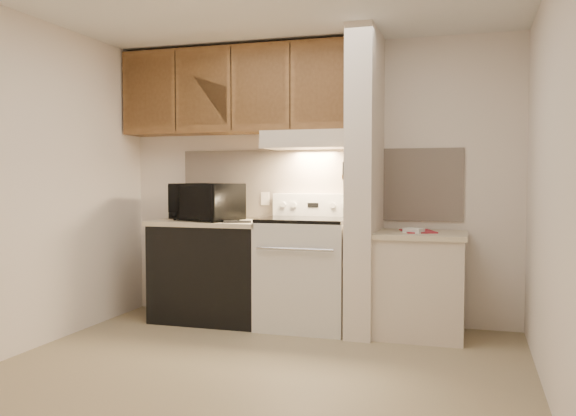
% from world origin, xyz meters
% --- Properties ---
extents(floor, '(3.60, 3.60, 0.00)m').
position_xyz_m(floor, '(0.00, 0.00, 0.00)').
color(floor, tan).
rests_on(floor, ground).
extents(wall_back, '(3.60, 2.50, 0.02)m').
position_xyz_m(wall_back, '(0.00, 1.50, 1.25)').
color(wall_back, white).
rests_on(wall_back, floor).
extents(wall_left, '(0.02, 3.00, 2.50)m').
position_xyz_m(wall_left, '(-1.80, 0.00, 1.25)').
color(wall_left, white).
rests_on(wall_left, floor).
extents(wall_right, '(0.02, 3.00, 2.50)m').
position_xyz_m(wall_right, '(1.80, 0.00, 1.25)').
color(wall_right, white).
rests_on(wall_right, floor).
extents(backsplash, '(2.60, 0.02, 0.63)m').
position_xyz_m(backsplash, '(0.00, 1.49, 1.24)').
color(backsplash, beige).
rests_on(backsplash, wall_back).
extents(range_body, '(0.76, 0.65, 0.92)m').
position_xyz_m(range_body, '(0.00, 1.16, 0.46)').
color(range_body, silver).
rests_on(range_body, floor).
extents(oven_window, '(0.50, 0.01, 0.30)m').
position_xyz_m(oven_window, '(0.00, 0.84, 0.50)').
color(oven_window, black).
rests_on(oven_window, range_body).
extents(oven_handle, '(0.65, 0.02, 0.02)m').
position_xyz_m(oven_handle, '(0.00, 0.80, 0.72)').
color(oven_handle, silver).
rests_on(oven_handle, range_body).
extents(cooktop, '(0.74, 0.64, 0.03)m').
position_xyz_m(cooktop, '(0.00, 1.16, 0.94)').
color(cooktop, black).
rests_on(cooktop, range_body).
extents(range_backguard, '(0.76, 0.08, 0.20)m').
position_xyz_m(range_backguard, '(0.00, 1.44, 1.05)').
color(range_backguard, silver).
rests_on(range_backguard, range_body).
extents(range_display, '(0.10, 0.01, 0.04)m').
position_xyz_m(range_display, '(0.00, 1.40, 1.05)').
color(range_display, black).
rests_on(range_display, range_backguard).
extents(range_knob_left_outer, '(0.05, 0.02, 0.05)m').
position_xyz_m(range_knob_left_outer, '(-0.28, 1.40, 1.05)').
color(range_knob_left_outer, silver).
rests_on(range_knob_left_outer, range_backguard).
extents(range_knob_left_inner, '(0.05, 0.02, 0.05)m').
position_xyz_m(range_knob_left_inner, '(-0.18, 1.40, 1.05)').
color(range_knob_left_inner, silver).
rests_on(range_knob_left_inner, range_backguard).
extents(range_knob_right_inner, '(0.05, 0.02, 0.05)m').
position_xyz_m(range_knob_right_inner, '(0.18, 1.40, 1.05)').
color(range_knob_right_inner, silver).
rests_on(range_knob_right_inner, range_backguard).
extents(range_knob_right_outer, '(0.05, 0.02, 0.05)m').
position_xyz_m(range_knob_right_outer, '(0.28, 1.40, 1.05)').
color(range_knob_right_outer, silver).
rests_on(range_knob_right_outer, range_backguard).
extents(dishwasher_front, '(1.00, 0.63, 0.87)m').
position_xyz_m(dishwasher_front, '(-0.88, 1.17, 0.43)').
color(dishwasher_front, black).
rests_on(dishwasher_front, floor).
extents(left_countertop, '(1.04, 0.67, 0.04)m').
position_xyz_m(left_countertop, '(-0.88, 1.17, 0.89)').
color(left_countertop, beige).
rests_on(left_countertop, dishwasher_front).
extents(spoon_rest, '(0.25, 0.15, 0.02)m').
position_xyz_m(spoon_rest, '(-0.56, 0.97, 0.92)').
color(spoon_rest, black).
rests_on(spoon_rest, left_countertop).
extents(teal_jar, '(0.11, 0.11, 0.11)m').
position_xyz_m(teal_jar, '(-0.83, 1.39, 0.96)').
color(teal_jar, '#2A6462').
rests_on(teal_jar, left_countertop).
extents(outlet, '(0.08, 0.01, 0.12)m').
position_xyz_m(outlet, '(-0.48, 1.48, 1.10)').
color(outlet, beige).
rests_on(outlet, backsplash).
extents(microwave, '(0.71, 0.60, 0.33)m').
position_xyz_m(microwave, '(-0.93, 1.15, 1.08)').
color(microwave, black).
rests_on(microwave, left_countertop).
extents(partition_pillar, '(0.22, 0.70, 2.50)m').
position_xyz_m(partition_pillar, '(0.51, 1.15, 1.25)').
color(partition_pillar, '#F0E0CD').
rests_on(partition_pillar, floor).
extents(pillar_trim, '(0.01, 0.70, 0.04)m').
position_xyz_m(pillar_trim, '(0.39, 1.15, 1.30)').
color(pillar_trim, brown).
rests_on(pillar_trim, partition_pillar).
extents(knife_strip, '(0.02, 0.42, 0.04)m').
position_xyz_m(knife_strip, '(0.39, 1.10, 1.32)').
color(knife_strip, black).
rests_on(knife_strip, partition_pillar).
extents(knife_blade_a, '(0.01, 0.03, 0.16)m').
position_xyz_m(knife_blade_a, '(0.38, 0.94, 1.22)').
color(knife_blade_a, silver).
rests_on(knife_blade_a, knife_strip).
extents(knife_handle_a, '(0.02, 0.02, 0.10)m').
position_xyz_m(knife_handle_a, '(0.38, 0.93, 1.37)').
color(knife_handle_a, black).
rests_on(knife_handle_a, knife_strip).
extents(knife_blade_b, '(0.01, 0.04, 0.18)m').
position_xyz_m(knife_blade_b, '(0.38, 1.03, 1.21)').
color(knife_blade_b, silver).
rests_on(knife_blade_b, knife_strip).
extents(knife_handle_b, '(0.02, 0.02, 0.10)m').
position_xyz_m(knife_handle_b, '(0.38, 1.02, 1.37)').
color(knife_handle_b, black).
rests_on(knife_handle_b, knife_strip).
extents(knife_blade_c, '(0.01, 0.04, 0.20)m').
position_xyz_m(knife_blade_c, '(0.38, 1.10, 1.20)').
color(knife_blade_c, silver).
rests_on(knife_blade_c, knife_strip).
extents(knife_handle_c, '(0.02, 0.02, 0.10)m').
position_xyz_m(knife_handle_c, '(0.38, 1.09, 1.37)').
color(knife_handle_c, black).
rests_on(knife_handle_c, knife_strip).
extents(knife_blade_d, '(0.01, 0.04, 0.16)m').
position_xyz_m(knife_blade_d, '(0.38, 1.18, 1.22)').
color(knife_blade_d, silver).
rests_on(knife_blade_d, knife_strip).
extents(knife_handle_d, '(0.02, 0.02, 0.10)m').
position_xyz_m(knife_handle_d, '(0.38, 1.17, 1.37)').
color(knife_handle_d, black).
rests_on(knife_handle_d, knife_strip).
extents(knife_blade_e, '(0.01, 0.04, 0.18)m').
position_xyz_m(knife_blade_e, '(0.38, 1.25, 1.21)').
color(knife_blade_e, silver).
rests_on(knife_blade_e, knife_strip).
extents(knife_handle_e, '(0.02, 0.02, 0.10)m').
position_xyz_m(knife_handle_e, '(0.38, 1.26, 1.37)').
color(knife_handle_e, black).
rests_on(knife_handle_e, knife_strip).
extents(oven_mitt, '(0.03, 0.11, 0.26)m').
position_xyz_m(oven_mitt, '(0.38, 1.32, 1.16)').
color(oven_mitt, gray).
rests_on(oven_mitt, partition_pillar).
extents(right_cab_base, '(0.70, 0.60, 0.81)m').
position_xyz_m(right_cab_base, '(0.97, 1.15, 0.40)').
color(right_cab_base, beige).
rests_on(right_cab_base, floor).
extents(right_countertop, '(0.74, 0.64, 0.04)m').
position_xyz_m(right_countertop, '(0.97, 1.15, 0.83)').
color(right_countertop, beige).
rests_on(right_countertop, right_cab_base).
extents(red_folder, '(0.34, 0.39, 0.01)m').
position_xyz_m(red_folder, '(0.94, 1.20, 0.86)').
color(red_folder, '#A32330').
rests_on(red_folder, right_countertop).
extents(white_box, '(0.18, 0.15, 0.04)m').
position_xyz_m(white_box, '(0.92, 1.08, 0.87)').
color(white_box, white).
rests_on(white_box, right_countertop).
extents(range_hood, '(0.78, 0.44, 0.15)m').
position_xyz_m(range_hood, '(0.00, 1.28, 1.62)').
color(range_hood, beige).
rests_on(range_hood, upper_cabinets).
extents(hood_lip, '(0.78, 0.04, 0.06)m').
position_xyz_m(hood_lip, '(0.00, 1.07, 1.58)').
color(hood_lip, beige).
rests_on(hood_lip, range_hood).
extents(upper_cabinets, '(2.18, 0.33, 0.77)m').
position_xyz_m(upper_cabinets, '(-0.69, 1.32, 2.08)').
color(upper_cabinets, brown).
rests_on(upper_cabinets, wall_back).
extents(cab_door_a, '(0.46, 0.01, 0.63)m').
position_xyz_m(cab_door_a, '(-1.51, 1.17, 2.08)').
color(cab_door_a, brown).
rests_on(cab_door_a, upper_cabinets).
extents(cab_gap_a, '(0.01, 0.01, 0.73)m').
position_xyz_m(cab_gap_a, '(-1.23, 1.16, 2.08)').
color(cab_gap_a, black).
rests_on(cab_gap_a, upper_cabinets).
extents(cab_door_b, '(0.46, 0.01, 0.63)m').
position_xyz_m(cab_door_b, '(-0.96, 1.17, 2.08)').
color(cab_door_b, brown).
rests_on(cab_door_b, upper_cabinets).
extents(cab_gap_b, '(0.01, 0.01, 0.73)m').
position_xyz_m(cab_gap_b, '(-0.69, 1.16, 2.08)').
color(cab_gap_b, black).
rests_on(cab_gap_b, upper_cabinets).
extents(cab_door_c, '(0.46, 0.01, 0.63)m').
position_xyz_m(cab_door_c, '(-0.42, 1.17, 2.08)').
color(cab_door_c, brown).
rests_on(cab_door_c, upper_cabinets).
extents(cab_gap_c, '(0.01, 0.01, 0.73)m').
position_xyz_m(cab_gap_c, '(-0.14, 1.16, 2.08)').
color(cab_gap_c, black).
rests_on(cab_gap_c, upper_cabinets).
extents(cab_door_d, '(0.46, 0.01, 0.63)m').
position_xyz_m(cab_door_d, '(0.13, 1.17, 2.08)').
color(cab_door_d, brown).
rests_on(cab_door_d, upper_cabinets).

